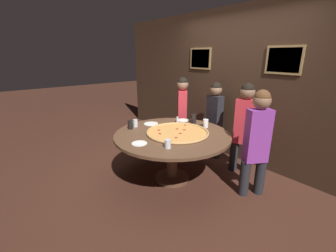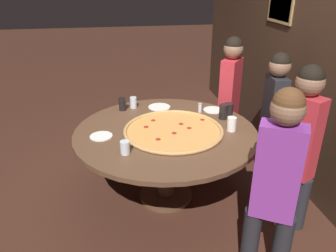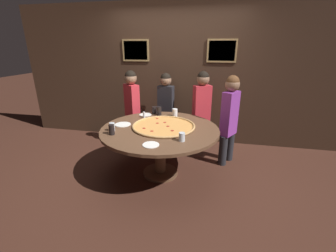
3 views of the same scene
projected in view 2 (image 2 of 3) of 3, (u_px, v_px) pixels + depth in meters
The scene contains 18 objects.
ground_plane at pixel (166, 196), 3.30m from camera, with size 24.00×24.00×0.00m, color #422319.
back_wall at pixel (320, 62), 2.98m from camera, with size 6.40×0.08×2.60m.
dining_table at pixel (166, 142), 3.04m from camera, with size 1.67×1.67×0.74m.
giant_pizza at pixel (173, 130), 2.96m from camera, with size 0.90×0.90×0.03m.
drink_cup_by_shaker at pixel (229, 109), 3.31m from camera, with size 0.09×0.09×0.12m, color black.
drink_cup_centre_back at pixel (223, 112), 3.20m from camera, with size 0.08×0.08×0.15m, color black.
drink_cup_far_right at pixel (232, 124), 2.95m from camera, with size 0.08×0.08×0.13m, color white.
drink_cup_front_edge at pixel (122, 104), 3.40m from camera, with size 0.07×0.07×0.13m, color black.
drink_cup_near_right at pixel (125, 148), 2.57m from camera, with size 0.08×0.08×0.11m, color silver.
drink_cup_far_left at pixel (133, 103), 3.47m from camera, with size 0.07×0.07×0.12m, color silver.
white_plate_near_front at pixel (213, 110), 3.42m from camera, with size 0.20×0.20×0.01m, color white.
white_plate_right_side at pixel (159, 107), 3.50m from camera, with size 0.23×0.23×0.01m, color white.
white_plate_left_side at pixel (101, 136), 2.87m from camera, with size 0.20×0.20×0.01m, color white.
condiment_shaker at pixel (200, 108), 3.36m from camera, with size 0.04×0.04×0.10m.
diner_side_right at pixel (273, 111), 3.29m from camera, with size 0.35×0.21×1.37m.
diner_centre_back at pixel (230, 92), 3.75m from camera, with size 0.36×0.33×1.43m.
diner_far_left at pixel (277, 176), 2.18m from camera, with size 0.30×0.37×1.43m.
diner_far_right at pixel (299, 140), 2.65m from camera, with size 0.38×0.28×1.43m.
Camera 2 is at (2.66, -0.45, 2.03)m, focal length 35.00 mm.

